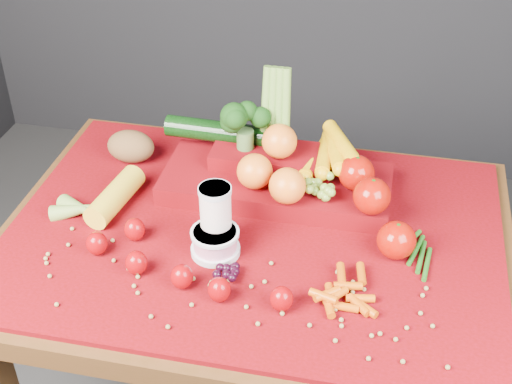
% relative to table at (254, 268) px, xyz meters
% --- Properties ---
extents(table, '(1.10, 0.80, 0.75)m').
position_rel_table_xyz_m(table, '(0.00, 0.00, 0.00)').
color(table, '#3A250D').
rests_on(table, ground).
extents(red_cloth, '(1.05, 0.75, 0.01)m').
position_rel_table_xyz_m(red_cloth, '(0.00, 0.00, 0.10)').
color(red_cloth, '#6C030E').
rests_on(red_cloth, table).
extents(milk_glass, '(0.07, 0.07, 0.15)m').
position_rel_table_xyz_m(milk_glass, '(-0.07, -0.06, 0.19)').
color(milk_glass, white).
rests_on(milk_glass, red_cloth).
extents(yogurt_bowl, '(0.10, 0.10, 0.06)m').
position_rel_table_xyz_m(yogurt_bowl, '(-0.06, -0.09, 0.14)').
color(yogurt_bowl, silver).
rests_on(yogurt_bowl, red_cloth).
extents(strawberry_scatter, '(0.44, 0.18, 0.06)m').
position_rel_table_xyz_m(strawberry_scatter, '(-0.13, -0.17, 0.13)').
color(strawberry_scatter, '#900010').
rests_on(strawberry_scatter, red_cloth).
extents(dark_grape_cluster, '(0.06, 0.05, 0.03)m').
position_rel_table_xyz_m(dark_grape_cluster, '(-0.02, -0.16, 0.12)').
color(dark_grape_cluster, black).
rests_on(dark_grape_cluster, red_cloth).
extents(soybean_scatter, '(0.84, 0.24, 0.01)m').
position_rel_table_xyz_m(soybean_scatter, '(0.00, -0.20, 0.11)').
color(soybean_scatter, olive).
rests_on(soybean_scatter, red_cloth).
extents(corn_ear, '(0.20, 0.25, 0.06)m').
position_rel_table_xyz_m(corn_ear, '(-0.36, -0.01, 0.13)').
color(corn_ear, gold).
rests_on(corn_ear, red_cloth).
extents(potato, '(0.12, 0.09, 0.08)m').
position_rel_table_xyz_m(potato, '(-0.35, 0.21, 0.15)').
color(potato, brown).
rests_on(potato, red_cloth).
extents(baby_carrot_pile, '(0.17, 0.17, 0.03)m').
position_rel_table_xyz_m(baby_carrot_pile, '(0.21, -0.16, 0.12)').
color(baby_carrot_pile, '#C04B06').
rests_on(baby_carrot_pile, red_cloth).
extents(green_bean_pile, '(0.14, 0.12, 0.01)m').
position_rel_table_xyz_m(green_bean_pile, '(0.35, -0.01, 0.11)').
color(green_bean_pile, '#1B5814').
rests_on(green_bean_pile, red_cloth).
extents(produce_mound, '(0.61, 0.37, 0.27)m').
position_rel_table_xyz_m(produce_mound, '(0.04, 0.15, 0.17)').
color(produce_mound, '#6C030E').
rests_on(produce_mound, red_cloth).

